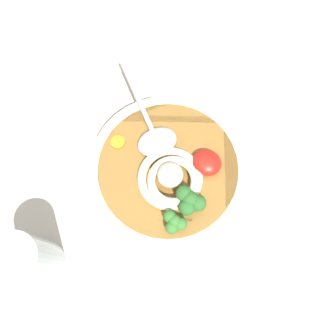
% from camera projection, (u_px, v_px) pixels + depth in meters
% --- Properties ---
extents(table_slab, '(1.23, 1.23, 0.04)m').
position_uv_depth(table_slab, '(157.00, 172.00, 0.63)').
color(table_slab, '#BCB29E').
rests_on(table_slab, ground).
extents(soup_bowl, '(0.24, 0.24, 0.05)m').
position_uv_depth(soup_bowl, '(168.00, 173.00, 0.58)').
color(soup_bowl, silver).
rests_on(soup_bowl, table_slab).
extents(noodle_pile, '(0.11, 0.10, 0.04)m').
position_uv_depth(noodle_pile, '(171.00, 178.00, 0.54)').
color(noodle_pile, beige).
rests_on(noodle_pile, soup_bowl).
extents(soup_spoon, '(0.15, 0.14, 0.02)m').
position_uv_depth(soup_spoon, '(154.00, 134.00, 0.56)').
color(soup_spoon, '#B7B7BC').
rests_on(soup_spoon, soup_bowl).
extents(chili_sauce_dollop, '(0.04, 0.04, 0.02)m').
position_uv_depth(chili_sauce_dollop, '(207.00, 162.00, 0.55)').
color(chili_sauce_dollop, red).
rests_on(chili_sauce_dollop, soup_bowl).
extents(broccoli_floret_right, '(0.05, 0.04, 0.04)m').
position_uv_depth(broccoli_floret_right, '(190.00, 201.00, 0.52)').
color(broccoli_floret_right, '#7A9E60').
rests_on(broccoli_floret_right, soup_bowl).
extents(broccoli_floret_far, '(0.04, 0.03, 0.03)m').
position_uv_depth(broccoli_floret_far, '(174.00, 222.00, 0.51)').
color(broccoli_floret_far, '#7A9E60').
rests_on(broccoli_floret_far, soup_bowl).
extents(carrot_slice_near_spoon, '(0.02, 0.02, 0.01)m').
position_uv_depth(carrot_slice_near_spoon, '(148.00, 176.00, 0.55)').
color(carrot_slice_near_spoon, orange).
rests_on(carrot_slice_near_spoon, soup_bowl).
extents(carrot_slice_extra_a, '(0.02, 0.02, 0.01)m').
position_uv_depth(carrot_slice_extra_a, '(117.00, 143.00, 0.56)').
color(carrot_slice_extra_a, orange).
rests_on(carrot_slice_extra_a, soup_bowl).
extents(drinking_glass, '(0.06, 0.06, 0.13)m').
position_uv_depth(drinking_glass, '(29.00, 260.00, 0.51)').
color(drinking_glass, silver).
rests_on(drinking_glass, table_slab).
extents(folded_napkin, '(0.20, 0.19, 0.01)m').
position_uv_depth(folded_napkin, '(91.00, 42.00, 0.67)').
color(folded_napkin, beige).
rests_on(folded_napkin, table_slab).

